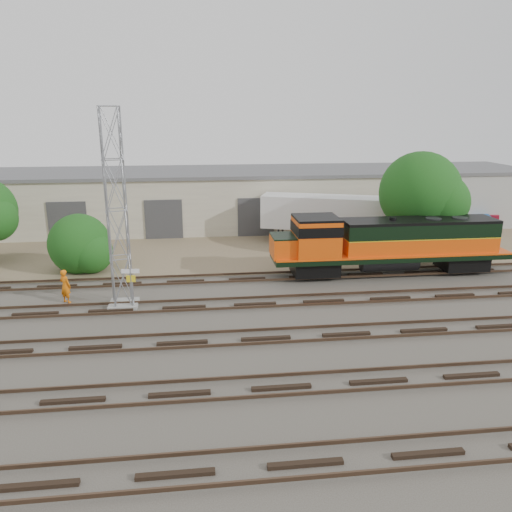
{
  "coord_description": "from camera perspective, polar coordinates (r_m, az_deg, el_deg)",
  "views": [
    {
      "loc": [
        -3.07,
        -24.81,
        10.58
      ],
      "look_at": [
        0.35,
        4.0,
        2.2
      ],
      "focal_mm": 35.0,
      "sensor_mm": 36.0,
      "label": 1
    }
  ],
  "objects": [
    {
      "name": "ground",
      "position": [
        27.15,
        0.26,
        -6.83
      ],
      "size": [
        140.0,
        140.0,
        0.0
      ],
      "primitive_type": "plane",
      "color": "#47423A",
      "rests_on": "ground"
    },
    {
      "name": "warehouse",
      "position": [
        48.54,
        -3.02,
        6.69
      ],
      "size": [
        58.4,
        10.4,
        5.3
      ],
      "color": "beige",
      "rests_on": "ground"
    },
    {
      "name": "sign_post",
      "position": [
        28.28,
        -14.09,
        -2.76
      ],
      "size": [
        0.98,
        0.1,
        2.38
      ],
      "color": "gray",
      "rests_on": "ground"
    },
    {
      "name": "tracks",
      "position": [
        24.4,
        1.14,
        -9.38
      ],
      "size": [
        80.0,
        20.4,
        0.28
      ],
      "color": "black",
      "rests_on": "ground"
    },
    {
      "name": "tree_mid",
      "position": [
        36.2,
        -19.22,
        1.07
      ],
      "size": [
        4.41,
        4.2,
        4.2
      ],
      "color": "#382619",
      "rests_on": "ground"
    },
    {
      "name": "tree_east",
      "position": [
        38.34,
        18.76,
        6.65
      ],
      "size": [
        6.17,
        5.88,
        7.93
      ],
      "color": "#382619",
      "rests_on": "ground"
    },
    {
      "name": "dumpster_red",
      "position": [
        52.0,
        25.02,
        3.63
      ],
      "size": [
        1.91,
        1.85,
        1.4
      ],
      "primitive_type": "cube",
      "rotation": [
        0.0,
        0.0,
        -0.37
      ],
      "color": "maroon",
      "rests_on": "ground"
    },
    {
      "name": "locomotive",
      "position": [
        34.26,
        14.74,
        1.45
      ],
      "size": [
        15.98,
        2.8,
        3.84
      ],
      "color": "black",
      "rests_on": "tracks"
    },
    {
      "name": "dirt_strip",
      "position": [
        41.31,
        -2.28,
        1.27
      ],
      "size": [
        80.0,
        16.0,
        0.02
      ],
      "primitive_type": "cube",
      "color": "#726047",
      "rests_on": "ground"
    },
    {
      "name": "dumpster_blue",
      "position": [
        50.52,
        24.2,
        3.46
      ],
      "size": [
        2.02,
        1.96,
        1.5
      ],
      "primitive_type": "cube",
      "rotation": [
        0.0,
        0.0,
        -0.36
      ],
      "color": "#144A8C",
      "rests_on": "ground"
    },
    {
      "name": "signal_tower",
      "position": [
        27.99,
        -15.62,
        4.62
      ],
      "size": [
        1.6,
        1.6,
        10.89
      ],
      "rotation": [
        0.0,
        0.0,
        0.26
      ],
      "color": "gray",
      "rests_on": "ground"
    },
    {
      "name": "worker",
      "position": [
        30.65,
        -20.96,
        -3.23
      ],
      "size": [
        0.86,
        0.79,
        1.98
      ],
      "primitive_type": "imported",
      "rotation": [
        0.0,
        0.0,
        2.56
      ],
      "color": "orange",
      "rests_on": "ground"
    },
    {
      "name": "semi_trailer",
      "position": [
        41.66,
        10.04,
        4.67
      ],
      "size": [
        13.02,
        6.77,
        3.97
      ],
      "rotation": [
        0.0,
        0.0,
        -0.34
      ],
      "color": "white",
      "rests_on": "ground"
    }
  ]
}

